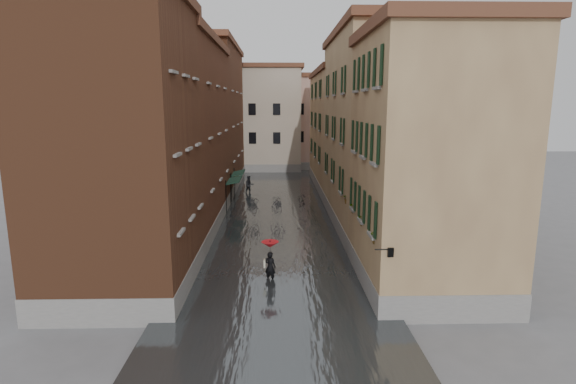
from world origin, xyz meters
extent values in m
plane|color=slate|center=(0.00, 0.00, 0.00)|extent=(120.00, 120.00, 0.00)
cube|color=#424649|center=(0.00, 13.00, 0.10)|extent=(10.00, 60.00, 0.20)
cube|color=brown|center=(-7.00, -2.00, 6.50)|extent=(6.00, 8.00, 13.00)
cube|color=#592D1C|center=(-7.00, 9.00, 6.25)|extent=(6.00, 14.00, 12.50)
cube|color=brown|center=(-7.00, 24.00, 7.00)|extent=(6.00, 16.00, 14.00)
cube|color=#8C6848|center=(7.00, -2.00, 5.75)|extent=(6.00, 8.00, 11.50)
cube|color=tan|center=(7.00, 9.00, 6.50)|extent=(6.00, 14.00, 13.00)
cube|color=#8C6848|center=(7.00, 24.00, 5.75)|extent=(6.00, 16.00, 11.50)
cube|color=#C4B29C|center=(-3.00, 38.00, 6.50)|extent=(12.00, 9.00, 13.00)
cube|color=tan|center=(6.00, 40.00, 6.00)|extent=(10.00, 9.00, 12.00)
cube|color=#153123|center=(-3.45, 13.59, 2.55)|extent=(1.09, 3.24, 0.31)
cylinder|color=black|center=(-3.95, 11.97, 1.40)|extent=(0.06, 0.06, 2.80)
cylinder|color=black|center=(-3.95, 15.20, 1.40)|extent=(0.06, 0.06, 2.80)
cube|color=#153123|center=(-3.45, 17.42, 2.55)|extent=(1.09, 2.91, 0.31)
cylinder|color=black|center=(-3.95, 15.96, 1.40)|extent=(0.06, 0.06, 2.80)
cylinder|color=black|center=(-3.95, 18.87, 1.40)|extent=(0.06, 0.06, 2.80)
cylinder|color=black|center=(4.05, -6.00, 3.10)|extent=(0.60, 0.05, 0.05)
cube|color=black|center=(4.35, -6.00, 3.00)|extent=(0.22, 0.22, 0.35)
cube|color=beige|center=(4.35, -6.00, 3.00)|extent=(0.14, 0.14, 0.24)
cube|color=#9F3A34|center=(4.12, -4.68, 3.15)|extent=(0.22, 0.85, 0.18)
imported|color=#265926|center=(4.12, -4.68, 3.57)|extent=(0.59, 0.51, 0.66)
cube|color=#9F3A34|center=(4.12, -1.89, 3.15)|extent=(0.22, 0.85, 0.18)
imported|color=#265926|center=(4.12, -1.89, 3.57)|extent=(0.59, 0.51, 0.66)
cube|color=#9F3A34|center=(4.12, 0.66, 3.15)|extent=(0.22, 0.85, 0.18)
imported|color=#265926|center=(4.12, 0.66, 3.57)|extent=(0.59, 0.51, 0.66)
cube|color=#9F3A34|center=(4.12, 2.95, 3.15)|extent=(0.22, 0.85, 0.18)
imported|color=#265926|center=(4.12, 2.95, 3.57)|extent=(0.59, 0.51, 0.66)
imported|color=black|center=(-0.33, -1.56, 0.78)|extent=(0.67, 0.57, 1.55)
cube|color=beige|center=(-0.61, -1.51, 0.95)|extent=(0.08, 0.30, 0.38)
cylinder|color=black|center=(-0.33, -1.56, 1.35)|extent=(0.02, 0.02, 1.00)
cone|color=red|center=(-0.33, -1.56, 1.92)|extent=(0.86, 0.86, 0.28)
imported|color=black|center=(-2.66, 20.24, 0.92)|extent=(1.09, 0.97, 1.84)
camera|label=1|loc=(0.03, -22.31, 8.53)|focal=28.00mm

